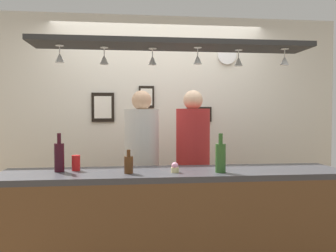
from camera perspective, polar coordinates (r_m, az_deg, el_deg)
The scene contains 20 objects.
back_wall at distance 4.15m, azimuth -1.55°, elevation 0.12°, with size 4.40×0.06×2.60m, color silver.
bar_counter at distance 2.67m, azimuth 1.50°, elevation -14.74°, with size 2.70×0.55×0.99m.
overhead_glass_rack at distance 2.81m, azimuth 0.94°, elevation 13.27°, with size 2.20×0.36×0.04m, color black.
hanging_wineglass_far_left at distance 2.82m, azimuth -17.45°, elevation 10.81°, with size 0.07×0.07×0.13m.
hanging_wineglass_left at distance 2.82m, azimuth -10.50°, elevation 10.87°, with size 0.07×0.07×0.13m.
hanging_wineglass_center_left at distance 2.82m, azimuth -2.57°, elevation 10.90°, with size 0.07×0.07×0.13m.
hanging_wineglass_center at distance 2.79m, azimuth 4.92°, elevation 11.00°, with size 0.07×0.07×0.13m.
hanging_wineglass_center_right at distance 2.94m, azimuth 11.56°, elevation 10.50°, with size 0.07×0.07×0.13m.
hanging_wineglass_right at distance 2.99m, azimuth 18.70°, elevation 10.30°, with size 0.07×0.07×0.13m.
person_middle_white_patterned_shirt at distance 3.46m, azimuth -4.35°, elevation -5.15°, with size 0.34×0.34×1.67m.
person_right_red_shirt at distance 3.52m, azimuth 4.13°, elevation -4.96°, with size 0.34×0.34×1.68m.
bottle_champagne_green at distance 2.68m, azimuth 8.67°, elevation -5.09°, with size 0.08×0.08×0.30m.
bottle_beer_brown_stubby at distance 2.63m, azimuth -6.52°, elevation -6.26°, with size 0.07×0.07×0.18m.
bottle_wine_dark_red at distance 2.82m, azimuth -17.52°, elevation -4.82°, with size 0.08×0.08×0.30m.
drink_can at distance 2.84m, azimuth -14.96°, elevation -5.91°, with size 0.07×0.07×0.12m, color red.
cupcake at distance 2.66m, azimuth 1.15°, elevation -6.91°, with size 0.06×0.06×0.08m.
picture_frame_caricature at distance 4.10m, azimuth -10.70°, elevation 3.06°, with size 0.26×0.02×0.34m.
picture_frame_lower_pair at distance 4.17m, azimuth 5.18°, elevation 1.93°, with size 0.30×0.02×0.18m.
picture_frame_crest at distance 4.10m, azimuth -3.58°, elevation 4.81°, with size 0.18×0.02×0.26m.
wall_clock at distance 4.31m, azimuth 9.71°, elevation 11.44°, with size 0.22×0.22×0.03m, color white.
Camera 1 is at (-0.35, -3.03, 1.45)m, focal length 36.90 mm.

